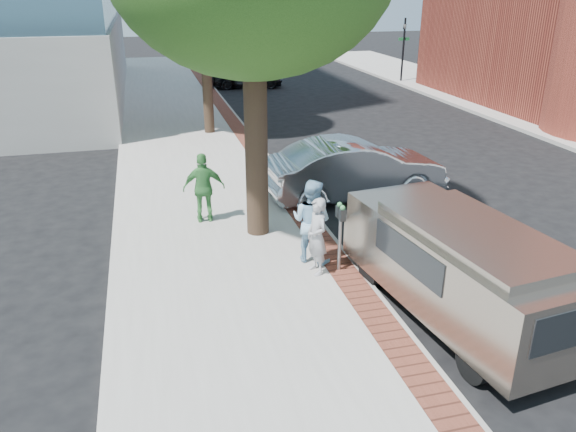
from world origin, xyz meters
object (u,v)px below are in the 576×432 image
object	(u,v)px
sedan_silver	(355,169)
van	(454,262)
person_green	(204,188)
person_officer	(311,221)
person_gray	(317,236)
bg_car	(246,75)
parking_meter	(340,223)

from	to	relation	value
sedan_silver	van	world-z (taller)	van
person_green	sedan_silver	bearing A→B (deg)	-162.82
person_officer	person_green	xyz separation A→B (m)	(-1.93, 2.72, -0.03)
person_gray	bg_car	bearing A→B (deg)	162.21
bg_car	van	bearing A→B (deg)	-174.64
person_green	bg_car	size ratio (longest dim) A/B	0.41
person_gray	person_officer	world-z (taller)	person_officer
parking_meter	sedan_silver	xyz separation A→B (m)	(1.96, 4.32, -0.37)
bg_car	parking_meter	bearing A→B (deg)	-178.52
parking_meter	person_officer	world-z (taller)	person_officer
bg_car	van	size ratio (longest dim) A/B	0.81
person_officer	van	xyz separation A→B (m)	(1.95, -2.39, -0.03)
sedan_silver	person_officer	bearing A→B (deg)	144.21
sedan_silver	bg_car	xyz separation A→B (m)	(0.42, 18.95, -0.11)
person_gray	parking_meter	bearing A→B (deg)	76.98
person_officer	sedan_silver	size ratio (longest dim) A/B	0.36
parking_meter	van	world-z (taller)	van
person_gray	person_green	bearing A→B (deg)	-160.96
parking_meter	person_green	world-z (taller)	person_green
parking_meter	van	distance (m)	2.37
person_green	bg_car	bearing A→B (deg)	-99.39
person_officer	van	bearing A→B (deg)	172.69
sedan_silver	bg_car	world-z (taller)	sedan_silver
person_gray	sedan_silver	size ratio (longest dim) A/B	0.32
sedan_silver	van	size ratio (longest dim) A/B	0.96
parking_meter	sedan_silver	distance (m)	4.76
parking_meter	person_gray	xyz separation A→B (m)	(-0.48, 0.02, -0.25)
sedan_silver	person_gray	bearing A→B (deg)	147.24
person_gray	person_green	size ratio (longest dim) A/B	0.92
person_gray	van	size ratio (longest dim) A/B	0.31
parking_meter	van	bearing A→B (deg)	-49.99
person_green	person_gray	bearing A→B (deg)	123.79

